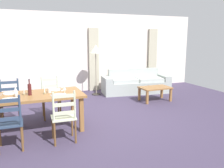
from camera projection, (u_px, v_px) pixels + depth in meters
ground_plane at (107, 121)px, 5.33m from camera, size 9.60×9.60×0.02m
wall_far at (72, 53)px, 8.07m from camera, size 9.60×0.16×2.70m
curtain_panel_left at (94, 60)px, 8.26m from camera, size 0.35×0.08×2.20m
curtain_panel_right at (152, 58)px, 9.15m from camera, size 0.35×0.08×2.20m
dining_table at (34, 99)px, 4.62m from camera, size 1.90×0.96×0.75m
dining_chair_near_left at (9, 123)px, 3.83m from camera, size 0.43×0.41×0.96m
dining_chair_near_right at (64, 117)px, 4.13m from camera, size 0.44×0.42×0.96m
dining_chair_far_left at (10, 101)px, 5.14m from camera, size 0.44×0.42×0.96m
dining_chair_far_right at (51, 97)px, 5.49m from camera, size 0.43×0.41×0.96m
dinner_plate_near_left at (9, 99)px, 4.21m from camera, size 0.24×0.24×0.02m
fork_near_left at (0, 100)px, 4.16m from camera, size 0.03×0.17×0.01m
dinner_plate_near_right at (59, 95)px, 4.55m from camera, size 0.24×0.24×0.02m
fork_near_right at (51, 96)px, 4.49m from camera, size 0.03×0.17×0.01m
dinner_plate_far_left at (9, 93)px, 4.66m from camera, size 0.24×0.24×0.02m
fork_far_left at (1, 94)px, 4.61m from camera, size 0.02×0.17×0.01m
dinner_plate_far_right at (55, 90)px, 5.00m from camera, size 0.24×0.24×0.02m
fork_far_right at (48, 91)px, 4.94m from camera, size 0.03×0.17×0.01m
wine_bottle at (30, 89)px, 4.54m from camera, size 0.07×0.07×0.32m
wine_glass_near_left at (16, 92)px, 4.35m from camera, size 0.06×0.06×0.16m
wine_glass_near_right at (65, 88)px, 4.66m from camera, size 0.06×0.06×0.16m
wine_glass_far_left at (15, 89)px, 4.58m from camera, size 0.06×0.06×0.16m
wine_glass_far_right at (62, 86)px, 4.92m from camera, size 0.06×0.06×0.16m
coffee_cup_primary at (49, 91)px, 4.76m from camera, size 0.07×0.07×0.09m
coffee_cup_secondary at (16, 94)px, 4.50m from camera, size 0.07×0.07×0.09m
candle_tall at (24, 91)px, 4.54m from camera, size 0.05×0.05×0.28m
candle_short at (45, 92)px, 4.64m from camera, size 0.05×0.05×0.18m
couch at (135, 84)px, 8.07m from camera, size 2.37×1.12×0.80m
coffee_table at (155, 89)px, 6.97m from camera, size 0.90×0.56×0.42m
standing_lamp at (96, 52)px, 7.52m from camera, size 0.40×0.40×1.64m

